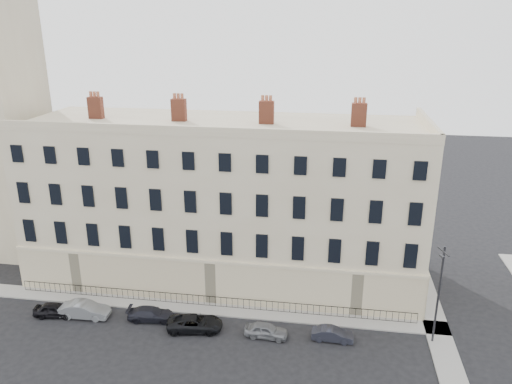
{
  "coord_description": "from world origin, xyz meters",
  "views": [
    {
      "loc": [
        3.81,
        -31.4,
        23.78
      ],
      "look_at": [
        -2.63,
        10.0,
        9.22
      ],
      "focal_mm": 35.0,
      "sensor_mm": 36.0,
      "label": 1
    }
  ],
  "objects_px": {
    "car_a": "(55,310)",
    "car_c": "(151,314)",
    "car_d": "(195,323)",
    "car_f": "(332,334)",
    "car_e": "(266,330)",
    "streetlamp": "(439,291)",
    "car_b": "(85,310)"
  },
  "relations": [
    {
      "from": "car_c",
      "to": "car_e",
      "type": "relative_size",
      "value": 1.13
    },
    {
      "from": "car_c",
      "to": "car_d",
      "type": "bearing_deg",
      "value": -107.13
    },
    {
      "from": "car_d",
      "to": "streetlamp",
      "type": "xyz_separation_m",
      "value": [
        18.63,
        1.16,
        3.92
      ]
    },
    {
      "from": "car_a",
      "to": "car_f",
      "type": "height_order",
      "value": "car_a"
    },
    {
      "from": "car_b",
      "to": "streetlamp",
      "type": "xyz_separation_m",
      "value": [
        28.29,
        0.79,
        3.85
      ]
    },
    {
      "from": "car_d",
      "to": "streetlamp",
      "type": "height_order",
      "value": "streetlamp"
    },
    {
      "from": "car_a",
      "to": "car_d",
      "type": "xyz_separation_m",
      "value": [
        12.21,
        -0.12,
        0.03
      ]
    },
    {
      "from": "car_d",
      "to": "car_f",
      "type": "distance_m",
      "value": 10.97
    },
    {
      "from": "car_c",
      "to": "streetlamp",
      "type": "xyz_separation_m",
      "value": [
        22.64,
        0.36,
        3.98
      ]
    },
    {
      "from": "car_c",
      "to": "car_b",
      "type": "bearing_deg",
      "value": 88.62
    },
    {
      "from": "car_c",
      "to": "car_f",
      "type": "xyz_separation_m",
      "value": [
        14.97,
        -0.49,
        -0.02
      ]
    },
    {
      "from": "car_a",
      "to": "streetlamp",
      "type": "xyz_separation_m",
      "value": [
        30.84,
        1.04,
        3.95
      ]
    },
    {
      "from": "car_d",
      "to": "car_a",
      "type": "bearing_deg",
      "value": 80.8
    },
    {
      "from": "car_d",
      "to": "car_f",
      "type": "height_order",
      "value": "car_d"
    },
    {
      "from": "car_a",
      "to": "car_d",
      "type": "height_order",
      "value": "car_d"
    },
    {
      "from": "car_c",
      "to": "car_d",
      "type": "relative_size",
      "value": 0.87
    },
    {
      "from": "car_a",
      "to": "car_b",
      "type": "bearing_deg",
      "value": -91.08
    },
    {
      "from": "car_a",
      "to": "streetlamp",
      "type": "bearing_deg",
      "value": -94.82
    },
    {
      "from": "car_b",
      "to": "car_d",
      "type": "bearing_deg",
      "value": -94.61
    },
    {
      "from": "car_e",
      "to": "car_f",
      "type": "bearing_deg",
      "value": -83.15
    },
    {
      "from": "car_a",
      "to": "car_d",
      "type": "bearing_deg",
      "value": -97.31
    },
    {
      "from": "car_d",
      "to": "car_e",
      "type": "height_order",
      "value": "car_d"
    },
    {
      "from": "car_d",
      "to": "streetlamp",
      "type": "bearing_deg",
      "value": -95.08
    },
    {
      "from": "car_b",
      "to": "car_f",
      "type": "bearing_deg",
      "value": -92.57
    },
    {
      "from": "car_a",
      "to": "car_c",
      "type": "relative_size",
      "value": 0.9
    },
    {
      "from": "car_f",
      "to": "car_a",
      "type": "bearing_deg",
      "value": 91.88
    },
    {
      "from": "car_c",
      "to": "streetlamp",
      "type": "relative_size",
      "value": 0.47
    },
    {
      "from": "car_e",
      "to": "streetlamp",
      "type": "xyz_separation_m",
      "value": [
        12.84,
        1.2,
        3.96
      ]
    },
    {
      "from": "car_a",
      "to": "car_b",
      "type": "distance_m",
      "value": 2.57
    },
    {
      "from": "car_f",
      "to": "streetlamp",
      "type": "bearing_deg",
      "value": -82.3
    },
    {
      "from": "car_e",
      "to": "car_f",
      "type": "relative_size",
      "value": 1.05
    },
    {
      "from": "streetlamp",
      "to": "car_a",
      "type": "bearing_deg",
      "value": 162.9
    }
  ]
}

